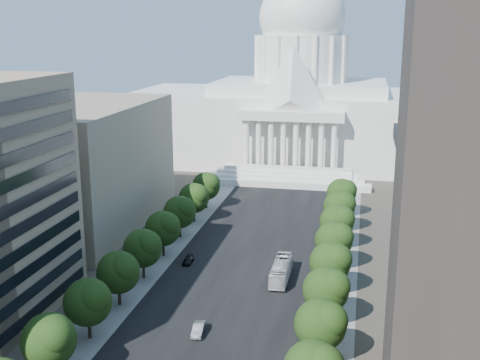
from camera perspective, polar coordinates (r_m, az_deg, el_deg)
The scene contains 27 objects.
road_asphalt at distance 132.26m, azimuth 1.05°, elevation -6.83°, with size 30.00×260.00×0.01m, color black.
sidewalk_left at distance 136.80m, azimuth -6.84°, elevation -6.21°, with size 8.00×260.00×0.02m, color gray.
sidewalk_right at distance 130.37m, azimuth 9.36°, elevation -7.35°, with size 8.00×260.00×0.02m, color gray.
capitol at distance 219.11m, azimuth 5.71°, elevation 6.97°, with size 120.00×56.00×73.00m.
office_block_left_far at distance 152.61m, azimuth -16.20°, elevation 1.36°, with size 38.00×52.00×30.00m, color gray.
tree_l_c at distance 88.43m, azimuth -17.55°, elevation -14.20°, with size 7.79×7.60×9.97m.
tree_l_d at distance 97.85m, azimuth -14.12°, elevation -11.07°, with size 7.79×7.60×9.97m.
tree_l_e at distance 107.78m, azimuth -11.36°, elevation -8.48°, with size 7.79×7.60×9.97m.
tree_l_f at distance 118.10m, azimuth -9.10°, elevation -6.32°, with size 7.79×7.60×9.97m.
tree_l_g at distance 128.71m, azimuth -7.22°, elevation -4.50°, with size 7.79×7.60×9.97m.
tree_l_h at distance 139.54m, azimuth -5.64°, elevation -2.96°, with size 7.79×7.60×9.97m.
tree_l_i at distance 150.55m, azimuth -4.30°, elevation -1.64°, with size 7.79×7.60×9.97m.
tree_l_j at distance 161.71m, azimuth -3.14°, elevation -0.50°, with size 7.79×7.60×9.97m.
tree_r_d at distance 89.28m, azimuth 7.83°, elevation -13.33°, with size 7.79×7.60×9.97m.
tree_r_e at distance 100.07m, azimuth 8.33°, elevation -10.18°, with size 7.79×7.60×9.97m.
tree_r_f at distance 111.11m, azimuth 8.72°, elevation -7.65°, with size 7.79×7.60×9.97m.
tree_r_g at distance 122.32m, azimuth 9.04°, elevation -5.58°, with size 7.79×7.60×9.97m.
tree_r_h at distance 133.68m, azimuth 9.30°, elevation -3.86°, with size 7.79×7.60×9.97m.
tree_r_i at distance 145.13m, azimuth 9.52°, elevation -2.41°, with size 7.79×7.60×9.97m.
tree_r_j at distance 156.67m, azimuth 9.71°, elevation -1.17°, with size 7.79×7.60×9.97m.
streetlight_c at distance 100.45m, azimuth 9.23°, elevation -10.52°, with size 2.61×0.44×9.00m.
streetlight_d at distance 123.61m, azimuth 9.78°, elevation -5.71°, with size 2.61×0.44×9.00m.
streetlight_e at distance 147.38m, azimuth 10.15°, elevation -2.43°, with size 2.61×0.44×9.00m.
streetlight_f at distance 171.49m, azimuth 10.42°, elevation -0.07°, with size 2.61×0.44×9.00m.
car_silver at distance 99.18m, azimuth -3.96°, elevation -13.93°, with size 1.72×4.92×1.62m, color #9EA1A5.
car_dark_b at distance 126.49m, azimuth -4.94°, elevation -7.59°, with size 1.79×4.41×1.28m, color black.
city_bus at distance 118.26m, azimuth 3.94°, elevation -8.54°, with size 3.08×13.16×3.67m, color silver.
Camera 1 is at (22.60, -31.30, 47.64)m, focal length 45.00 mm.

